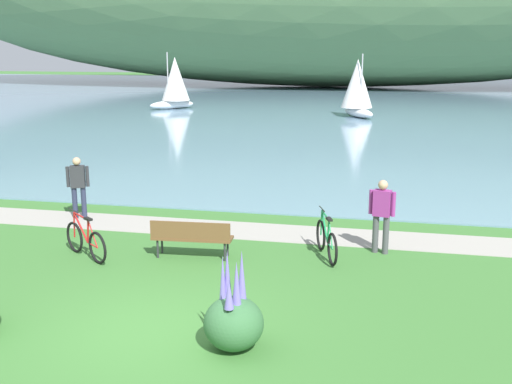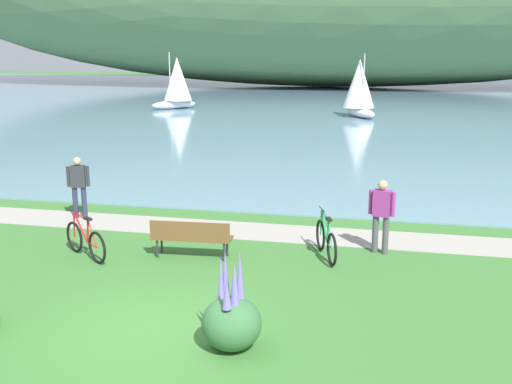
{
  "view_description": "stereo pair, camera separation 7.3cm",
  "coord_description": "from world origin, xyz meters",
  "px_view_note": "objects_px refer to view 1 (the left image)",
  "views": [
    {
      "loc": [
        3.7,
        -8.77,
        4.61
      ],
      "look_at": [
        0.5,
        6.08,
        1.0
      ],
      "focal_mm": 42.92,
      "sensor_mm": 36.0,
      "label": 1
    },
    {
      "loc": [
        3.77,
        -8.75,
        4.61
      ],
      "look_at": [
        0.5,
        6.08,
        1.0
      ],
      "focal_mm": 42.92,
      "sensor_mm": 36.0,
      "label": 2
    }
  ],
  "objects_px": {
    "person_at_shoreline": "(78,184)",
    "sailboat_nearest_to_shore": "(175,82)",
    "person_on_the_grass": "(382,212)",
    "park_bench_near_camera": "(192,236)",
    "bicycle_leaning_near_bench": "(326,240)",
    "sailboat_mid_bay": "(357,87)",
    "bicycle_beside_path": "(86,241)"
  },
  "relations": [
    {
      "from": "person_on_the_grass",
      "to": "sailboat_mid_bay",
      "type": "relative_size",
      "value": 0.41
    },
    {
      "from": "park_bench_near_camera",
      "to": "bicycle_beside_path",
      "type": "distance_m",
      "value": 2.38
    },
    {
      "from": "park_bench_near_camera",
      "to": "bicycle_beside_path",
      "type": "height_order",
      "value": "bicycle_beside_path"
    },
    {
      "from": "bicycle_beside_path",
      "to": "person_on_the_grass",
      "type": "height_order",
      "value": "person_on_the_grass"
    },
    {
      "from": "sailboat_nearest_to_shore",
      "to": "sailboat_mid_bay",
      "type": "height_order",
      "value": "sailboat_nearest_to_shore"
    },
    {
      "from": "bicycle_beside_path",
      "to": "person_at_shoreline",
      "type": "relative_size",
      "value": 0.87
    },
    {
      "from": "park_bench_near_camera",
      "to": "sailboat_nearest_to_shore",
      "type": "bearing_deg",
      "value": 110.09
    },
    {
      "from": "bicycle_beside_path",
      "to": "sailboat_nearest_to_shore",
      "type": "height_order",
      "value": "sailboat_nearest_to_shore"
    },
    {
      "from": "sailboat_nearest_to_shore",
      "to": "person_on_the_grass",
      "type": "bearing_deg",
      "value": -62.78
    },
    {
      "from": "bicycle_leaning_near_bench",
      "to": "sailboat_mid_bay",
      "type": "bearing_deg",
      "value": 91.73
    },
    {
      "from": "person_at_shoreline",
      "to": "sailboat_nearest_to_shore",
      "type": "xyz_separation_m",
      "value": [
        -7.68,
        29.55,
        1.04
      ]
    },
    {
      "from": "sailboat_mid_bay",
      "to": "park_bench_near_camera",
      "type": "bearing_deg",
      "value": -94.04
    },
    {
      "from": "park_bench_near_camera",
      "to": "bicycle_beside_path",
      "type": "xyz_separation_m",
      "value": [
        -2.33,
        -0.47,
        -0.12
      ]
    },
    {
      "from": "person_at_shoreline",
      "to": "sailboat_mid_bay",
      "type": "relative_size",
      "value": 0.41
    },
    {
      "from": "park_bench_near_camera",
      "to": "sailboat_mid_bay",
      "type": "relative_size",
      "value": 0.44
    },
    {
      "from": "park_bench_near_camera",
      "to": "person_on_the_grass",
      "type": "relative_size",
      "value": 1.07
    },
    {
      "from": "person_at_shoreline",
      "to": "sailboat_nearest_to_shore",
      "type": "distance_m",
      "value": 30.55
    },
    {
      "from": "bicycle_leaning_near_bench",
      "to": "sailboat_mid_bay",
      "type": "relative_size",
      "value": 0.41
    },
    {
      "from": "bicycle_leaning_near_bench",
      "to": "person_on_the_grass",
      "type": "bearing_deg",
      "value": 25.15
    },
    {
      "from": "bicycle_leaning_near_bench",
      "to": "person_on_the_grass",
      "type": "height_order",
      "value": "person_on_the_grass"
    },
    {
      "from": "bicycle_beside_path",
      "to": "sailboat_mid_bay",
      "type": "distance_m",
      "value": 30.09
    },
    {
      "from": "person_on_the_grass",
      "to": "sailboat_nearest_to_shore",
      "type": "distance_m",
      "value": 34.6
    },
    {
      "from": "person_at_shoreline",
      "to": "person_on_the_grass",
      "type": "height_order",
      "value": "same"
    },
    {
      "from": "park_bench_near_camera",
      "to": "bicycle_leaning_near_bench",
      "type": "height_order",
      "value": "bicycle_leaning_near_bench"
    },
    {
      "from": "sailboat_mid_bay",
      "to": "sailboat_nearest_to_shore",
      "type": "bearing_deg",
      "value": 168.68
    },
    {
      "from": "bicycle_leaning_near_bench",
      "to": "sailboat_mid_bay",
      "type": "xyz_separation_m",
      "value": [
        -0.86,
        28.55,
        1.59
      ]
    },
    {
      "from": "park_bench_near_camera",
      "to": "person_at_shoreline",
      "type": "xyz_separation_m",
      "value": [
        -4.03,
        2.46,
        0.46
      ]
    },
    {
      "from": "person_at_shoreline",
      "to": "bicycle_leaning_near_bench",
      "type": "bearing_deg",
      "value": -14.2
    },
    {
      "from": "person_on_the_grass",
      "to": "sailboat_nearest_to_shore",
      "type": "xyz_separation_m",
      "value": [
        -15.82,
        30.75,
        1.04
      ]
    },
    {
      "from": "sailboat_nearest_to_shore",
      "to": "sailboat_mid_bay",
      "type": "relative_size",
      "value": 1.01
    },
    {
      "from": "bicycle_beside_path",
      "to": "person_at_shoreline",
      "type": "xyz_separation_m",
      "value": [
        -1.7,
        2.93,
        0.58
      ]
    },
    {
      "from": "sailboat_nearest_to_shore",
      "to": "bicycle_beside_path",
      "type": "bearing_deg",
      "value": -73.89
    }
  ]
}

